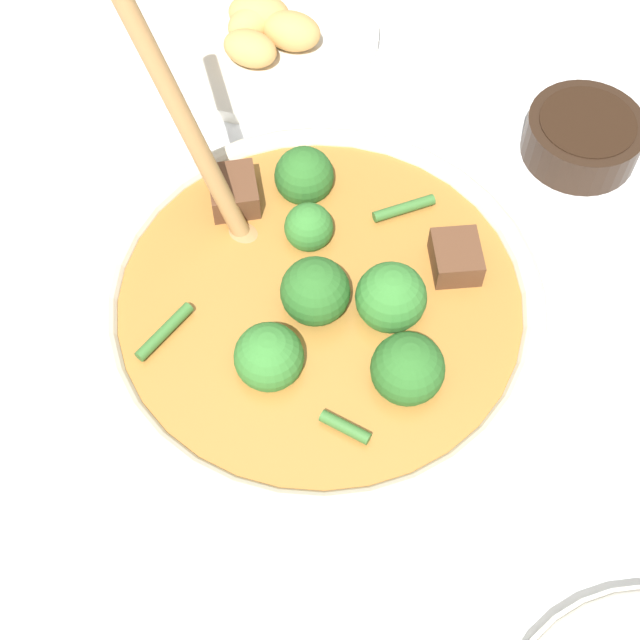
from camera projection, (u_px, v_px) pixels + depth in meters
ground_plane at (320, 361)px, 0.61m from camera, size 4.00×4.00×0.00m
stew_bowl at (320, 323)px, 0.57m from camera, size 0.32×0.28×0.27m
condiment_bowl at (583, 135)px, 0.69m from camera, size 0.09×0.09×0.03m
food_plate at (262, 31)px, 0.76m from camera, size 0.21×0.21×0.04m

